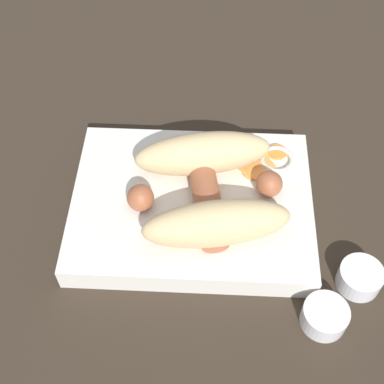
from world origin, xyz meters
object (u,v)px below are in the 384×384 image
Objects in this scene: food_tray at (192,206)px; bread_roll at (209,187)px; condiment_cup_near at (324,317)px; sausage at (205,191)px; condiment_cup_far at (360,278)px.

bread_roll is at bearing 171.92° from food_tray.
condiment_cup_near is (-0.11, 0.12, -0.04)m from bread_roll.
bread_roll reaches higher than sausage.
condiment_cup_near and condiment_cup_far have the same top height.
bread_roll is 3.84× the size of condiment_cup_near.
sausage is at bearing -26.22° from condiment_cup_far.
condiment_cup_far is at bearing -132.48° from condiment_cup_near.
food_tray is 1.51× the size of bread_roll.
food_tray is at bearing -8.08° from bread_roll.
bread_roll is at bearing -46.04° from condiment_cup_near.
food_tray is at bearing -24.49° from condiment_cup_far.
condiment_cup_far is (-0.15, 0.07, -0.04)m from bread_roll.
bread_roll is (-0.02, 0.00, 0.04)m from food_tray.
condiment_cup_far is at bearing 153.79° from bread_roll.
sausage reaches higher than condiment_cup_near.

